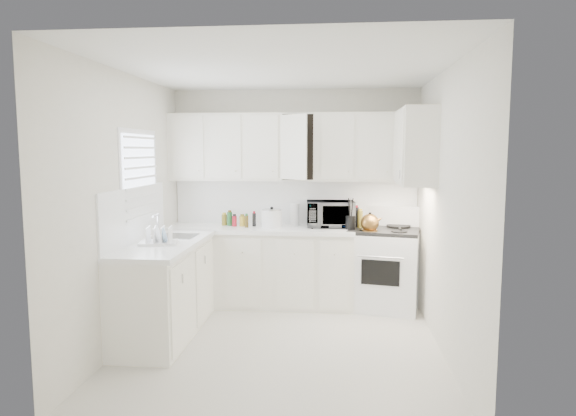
# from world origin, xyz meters

# --- Properties ---
(floor) EXTENTS (3.20, 3.20, 0.00)m
(floor) POSITION_xyz_m (0.00, 0.00, 0.00)
(floor) COLOR silver
(floor) RESTS_ON ground
(ceiling) EXTENTS (3.20, 3.20, 0.00)m
(ceiling) POSITION_xyz_m (0.00, 0.00, 2.60)
(ceiling) COLOR white
(ceiling) RESTS_ON ground
(wall_back) EXTENTS (3.00, 0.00, 3.00)m
(wall_back) POSITION_xyz_m (0.00, 1.60, 1.30)
(wall_back) COLOR silver
(wall_back) RESTS_ON ground
(wall_front) EXTENTS (3.00, 0.00, 3.00)m
(wall_front) POSITION_xyz_m (0.00, -1.60, 1.30)
(wall_front) COLOR silver
(wall_front) RESTS_ON ground
(wall_left) EXTENTS (0.00, 3.20, 3.20)m
(wall_left) POSITION_xyz_m (-1.50, 0.00, 1.30)
(wall_left) COLOR silver
(wall_left) RESTS_ON ground
(wall_right) EXTENTS (0.00, 3.20, 3.20)m
(wall_right) POSITION_xyz_m (1.50, 0.00, 1.30)
(wall_right) COLOR silver
(wall_right) RESTS_ON ground
(window_blinds) EXTENTS (0.06, 0.96, 1.06)m
(window_blinds) POSITION_xyz_m (-1.48, 0.35, 1.55)
(window_blinds) COLOR white
(window_blinds) RESTS_ON wall_left
(lower_cabinets_back) EXTENTS (2.22, 0.60, 0.90)m
(lower_cabinets_back) POSITION_xyz_m (-0.39, 1.30, 0.45)
(lower_cabinets_back) COLOR white
(lower_cabinets_back) RESTS_ON floor
(lower_cabinets_left) EXTENTS (0.60, 1.60, 0.90)m
(lower_cabinets_left) POSITION_xyz_m (-1.20, 0.20, 0.45)
(lower_cabinets_left) COLOR white
(lower_cabinets_left) RESTS_ON floor
(countertop_back) EXTENTS (2.24, 0.64, 0.05)m
(countertop_back) POSITION_xyz_m (-0.39, 1.29, 0.93)
(countertop_back) COLOR white
(countertop_back) RESTS_ON lower_cabinets_back
(countertop_left) EXTENTS (0.64, 1.62, 0.05)m
(countertop_left) POSITION_xyz_m (-1.19, 0.20, 0.93)
(countertop_left) COLOR white
(countertop_left) RESTS_ON lower_cabinets_left
(backsplash_back) EXTENTS (2.98, 0.02, 0.55)m
(backsplash_back) POSITION_xyz_m (0.00, 1.59, 1.23)
(backsplash_back) COLOR white
(backsplash_back) RESTS_ON wall_back
(backsplash_left) EXTENTS (0.02, 1.60, 0.55)m
(backsplash_left) POSITION_xyz_m (-1.49, 0.20, 1.23)
(backsplash_left) COLOR white
(backsplash_left) RESTS_ON wall_left
(upper_cabinets_back) EXTENTS (3.00, 0.33, 0.80)m
(upper_cabinets_back) POSITION_xyz_m (0.00, 1.44, 1.50)
(upper_cabinets_back) COLOR white
(upper_cabinets_back) RESTS_ON wall_back
(upper_cabinets_right) EXTENTS (0.33, 0.90, 0.80)m
(upper_cabinets_right) POSITION_xyz_m (1.33, 0.82, 1.50)
(upper_cabinets_right) COLOR white
(upper_cabinets_right) RESTS_ON wall_right
(sink) EXTENTS (0.42, 0.38, 0.30)m
(sink) POSITION_xyz_m (-1.19, 0.55, 1.07)
(sink) COLOR gray
(sink) RESTS_ON countertop_left
(stove) EXTENTS (0.90, 0.79, 1.21)m
(stove) POSITION_xyz_m (1.08, 1.27, 0.61)
(stove) COLOR white
(stove) RESTS_ON floor
(tea_kettle) EXTENTS (0.28, 0.25, 0.24)m
(tea_kettle) POSITION_xyz_m (0.90, 1.11, 1.06)
(tea_kettle) COLOR #A0712B
(tea_kettle) RESTS_ON stove
(frying_pan) EXTENTS (0.30, 0.49, 0.04)m
(frying_pan) POSITION_xyz_m (1.26, 1.43, 0.97)
(frying_pan) COLOR black
(frying_pan) RESTS_ON stove
(microwave) EXTENTS (0.58, 0.36, 0.38)m
(microwave) POSITION_xyz_m (0.44, 1.39, 1.14)
(microwave) COLOR gray
(microwave) RESTS_ON countertop_back
(rice_cooker) EXTENTS (0.32, 0.32, 0.25)m
(rice_cooker) POSITION_xyz_m (-0.25, 1.28, 1.07)
(rice_cooker) COLOR white
(rice_cooker) RESTS_ON countertop_back
(paper_towel) EXTENTS (0.12, 0.12, 0.27)m
(paper_towel) POSITION_xyz_m (0.00, 1.47, 1.08)
(paper_towel) COLOR white
(paper_towel) RESTS_ON countertop_back
(utensil_crock) EXTENTS (0.15, 0.15, 0.38)m
(utensil_crock) POSITION_xyz_m (0.68, 1.21, 1.14)
(utensil_crock) COLOR black
(utensil_crock) RESTS_ON countertop_back
(dish_rack) EXTENTS (0.40, 0.33, 0.19)m
(dish_rack) POSITION_xyz_m (-1.22, 0.09, 1.05)
(dish_rack) COLOR white
(dish_rack) RESTS_ON countertop_left
(spice_left_0) EXTENTS (0.06, 0.06, 0.13)m
(spice_left_0) POSITION_xyz_m (-0.85, 1.42, 1.02)
(spice_left_0) COLOR olive
(spice_left_0) RESTS_ON countertop_back
(spice_left_1) EXTENTS (0.06, 0.06, 0.13)m
(spice_left_1) POSITION_xyz_m (-0.78, 1.33, 1.02)
(spice_left_1) COLOR #21632C
(spice_left_1) RESTS_ON countertop_back
(spice_left_2) EXTENTS (0.06, 0.06, 0.13)m
(spice_left_2) POSITION_xyz_m (-0.70, 1.42, 1.02)
(spice_left_2) COLOR #B21727
(spice_left_2) RESTS_ON countertop_back
(spice_left_3) EXTENTS (0.06, 0.06, 0.13)m
(spice_left_3) POSITION_xyz_m (-0.62, 1.33, 1.02)
(spice_left_3) COLOR gold
(spice_left_3) RESTS_ON countertop_back
(spice_left_4) EXTENTS (0.06, 0.06, 0.13)m
(spice_left_4) POSITION_xyz_m (-0.55, 1.42, 1.02)
(spice_left_4) COLOR #544218
(spice_left_4) RESTS_ON countertop_back
(spice_left_5) EXTENTS (0.06, 0.06, 0.13)m
(spice_left_5) POSITION_xyz_m (-0.47, 1.33, 1.02)
(spice_left_5) COLOR black
(spice_left_5) RESTS_ON countertop_back
(sauce_right_0) EXTENTS (0.06, 0.06, 0.19)m
(sauce_right_0) POSITION_xyz_m (0.58, 1.46, 1.05)
(sauce_right_0) COLOR #B21727
(sauce_right_0) RESTS_ON countertop_back
(sauce_right_1) EXTENTS (0.06, 0.06, 0.19)m
(sauce_right_1) POSITION_xyz_m (0.64, 1.40, 1.05)
(sauce_right_1) COLOR gold
(sauce_right_1) RESTS_ON countertop_back
(sauce_right_2) EXTENTS (0.06, 0.06, 0.19)m
(sauce_right_2) POSITION_xyz_m (0.69, 1.46, 1.05)
(sauce_right_2) COLOR #544218
(sauce_right_2) RESTS_ON countertop_back
(sauce_right_3) EXTENTS (0.06, 0.06, 0.19)m
(sauce_right_3) POSITION_xyz_m (0.74, 1.40, 1.05)
(sauce_right_3) COLOR black
(sauce_right_3) RESTS_ON countertop_back
(sauce_right_4) EXTENTS (0.06, 0.06, 0.19)m
(sauce_right_4) POSITION_xyz_m (0.80, 1.46, 1.05)
(sauce_right_4) COLOR olive
(sauce_right_4) RESTS_ON countertop_back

